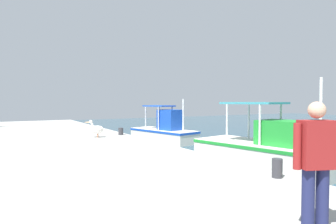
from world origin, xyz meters
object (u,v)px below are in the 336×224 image
at_px(fisherman_standing, 316,160).
at_px(mooring_bollard_nearest, 121,131).
at_px(fishing_boat_second, 266,150).
at_px(pelican, 97,129).
at_px(mooring_bollard_second, 277,168).
at_px(fishing_boat_nearest, 164,131).

bearing_deg(fisherman_standing, mooring_bollard_nearest, 171.11).
bearing_deg(fisherman_standing, fishing_boat_second, 135.28).
bearing_deg(pelican, fisherman_standing, -2.37).
distance_m(fisherman_standing, mooring_bollard_second, 2.84).
relative_size(pelican, mooring_bollard_nearest, 2.48).
xyz_separation_m(fishing_boat_second, mooring_bollard_nearest, (-6.21, -3.53, 0.34)).
distance_m(fishing_boat_nearest, fishing_boat_second, 7.99).
distance_m(pelican, mooring_bollard_nearest, 1.42).
bearing_deg(fishing_boat_second, fishing_boat_nearest, 179.81).
distance_m(fishing_boat_nearest, mooring_bollard_nearest, 3.99).
bearing_deg(pelican, fishing_boat_nearest, 113.78).
relative_size(fishing_boat_second, fisherman_standing, 3.40).
bearing_deg(fishing_boat_second, mooring_bollard_nearest, -150.38).
distance_m(fishing_boat_second, mooring_bollard_nearest, 7.15).
relative_size(fishing_boat_second, mooring_bollard_second, 13.44).
xyz_separation_m(fisherman_standing, mooring_bollard_nearest, (-11.61, 1.82, -0.76)).
xyz_separation_m(fishing_boat_nearest, mooring_bollard_second, (11.33, -3.56, 0.37)).
height_order(fishing_boat_second, mooring_bollard_second, fishing_boat_second).
relative_size(pelican, mooring_bollard_second, 2.12).
relative_size(pelican, fisherman_standing, 0.54).
height_order(fishing_boat_nearest, mooring_bollard_nearest, fishing_boat_nearest).
height_order(fishing_boat_nearest, pelican, fishing_boat_nearest).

